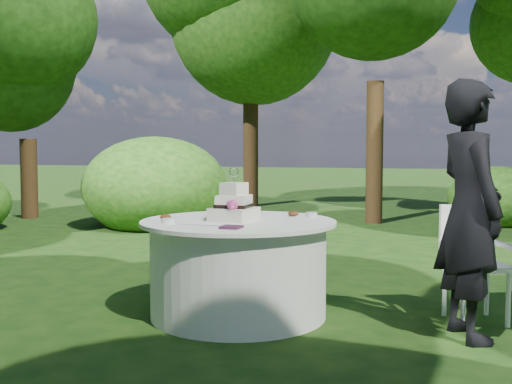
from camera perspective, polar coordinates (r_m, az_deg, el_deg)
ground at (r=4.93m, az=-1.68°, el=-11.64°), size 80.00×80.00×0.00m
napkins at (r=4.29m, az=-2.36°, el=-3.36°), size 0.14×0.14×0.02m
feather_plume at (r=4.48m, az=-4.88°, el=-3.09°), size 0.48×0.07×0.01m
guest at (r=4.45m, az=19.70°, el=-1.63°), size 0.68×0.79×1.82m
table at (r=4.84m, az=-1.69°, el=-7.20°), size 1.56×1.56×0.77m
cake at (r=4.76m, az=-2.12°, el=-1.36°), size 0.36×0.36×0.43m
chair at (r=5.01m, az=19.86°, el=-5.54°), size 0.57×0.57×0.90m
votives at (r=4.96m, az=-1.77°, el=-2.23°), size 1.02×0.96×0.04m
petal_cups at (r=4.93m, az=-2.37°, el=-2.22°), size 0.98×0.70×0.05m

